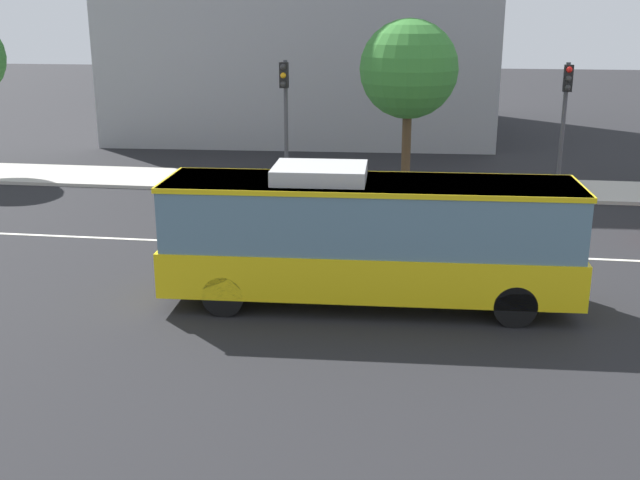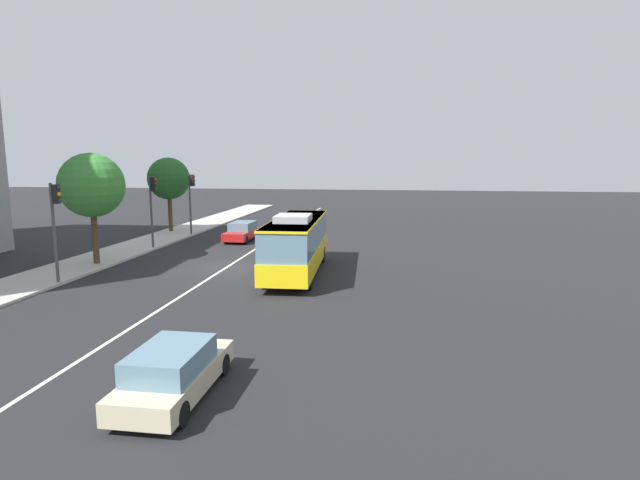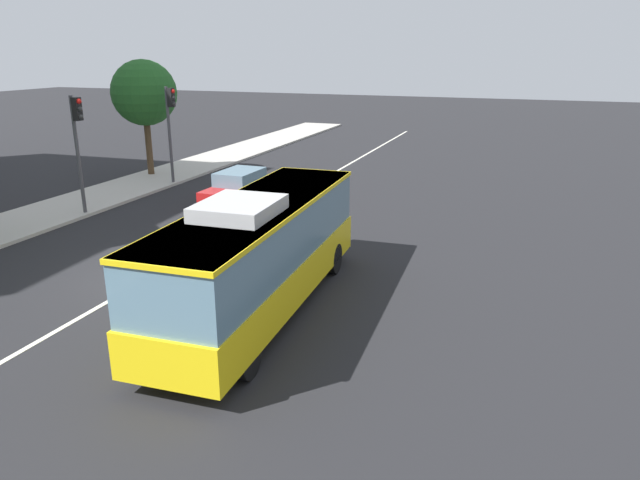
{
  "view_description": "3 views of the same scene",
  "coord_description": "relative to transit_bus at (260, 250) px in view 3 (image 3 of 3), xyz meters",
  "views": [
    {
      "loc": [
        0.24,
        -22.16,
        6.96
      ],
      "look_at": [
        -2.24,
        -5.05,
        1.77
      ],
      "focal_mm": 42.77,
      "sensor_mm": 36.0,
      "label": 1
    },
    {
      "loc": [
        -28.36,
        -9.86,
        6.34
      ],
      "look_at": [
        -2.95,
        -6.06,
        2.25
      ],
      "focal_mm": 28.34,
      "sensor_mm": 36.0,
      "label": 2
    },
    {
      "loc": [
        -14.67,
        -11.27,
        6.99
      ],
      "look_at": [
        -0.85,
        -6.11,
        2.19
      ],
      "focal_mm": 32.76,
      "sensor_mm": 36.0,
      "label": 3
    }
  ],
  "objects": [
    {
      "name": "street_tree_kerbside_left",
      "position": [
        14.45,
        14.15,
        2.9
      ],
      "size": [
        3.63,
        3.63,
        6.55
      ],
      "color": "#4C3823",
      "rests_on": "ground_plane"
    },
    {
      "name": "lane_centre_line",
      "position": [
        1.14,
        4.47,
        -1.8
      ],
      "size": [
        76.0,
        0.16,
        0.01
      ],
      "primitive_type": "cube",
      "color": "silver",
      "rests_on": "ground_plane"
    },
    {
      "name": "transit_bus",
      "position": [
        0.0,
        0.0,
        0.0
      ],
      "size": [
        10.11,
        2.98,
        3.46
      ],
      "rotation": [
        0.0,
        0.0,
        0.05
      ],
      "color": "yellow",
      "rests_on": "ground_plane"
    },
    {
      "name": "traffic_light_far_corner",
      "position": [
        12.98,
        11.51,
        1.75
      ],
      "size": [
        0.34,
        0.62,
        5.2
      ],
      "rotation": [
        0.0,
        0.0,
        -1.63
      ],
      "color": "#47474C",
      "rests_on": "ground_plane"
    },
    {
      "name": "ground_plane",
      "position": [
        1.14,
        4.47,
        -1.81
      ],
      "size": [
        160.0,
        160.0,
        0.0
      ],
      "primitive_type": "plane",
      "color": "black"
    },
    {
      "name": "traffic_light_mid_block",
      "position": [
        6.28,
        11.59,
        1.75
      ],
      "size": [
        0.34,
        0.62,
        5.2
      ],
      "rotation": [
        0.0,
        0.0,
        -1.63
      ],
      "color": "#47474C",
      "rests_on": "ground_plane"
    },
    {
      "name": "sedan_red",
      "position": [
        11.05,
        6.59,
        -1.09
      ],
      "size": [
        4.53,
        1.88,
        1.46
      ],
      "rotation": [
        0.0,
        0.0,
        3.13
      ],
      "color": "#B21919",
      "rests_on": "ground_plane"
    }
  ]
}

